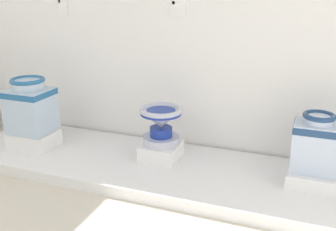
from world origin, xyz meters
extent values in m
cube|color=white|center=(2.15, 2.31, 0.04)|extent=(3.51, 0.97, 0.09)
cube|color=white|center=(0.95, 2.24, 0.16)|extent=(0.40, 0.30, 0.15)
cube|color=silver|center=(0.95, 2.24, 0.43)|extent=(0.36, 0.32, 0.39)
cube|color=#245E93|center=(0.95, 2.24, 0.59)|extent=(0.36, 0.33, 0.05)
cylinder|color=silver|center=(0.95, 2.24, 0.66)|extent=(0.27, 0.27, 0.08)
torus|color=#245E93|center=(0.95, 2.24, 0.70)|extent=(0.29, 0.29, 0.04)
cube|color=white|center=(2.12, 2.41, 0.16)|extent=(0.30, 0.33, 0.14)
cylinder|color=silver|center=(2.12, 2.41, 0.26)|extent=(0.30, 0.30, 0.07)
cylinder|color=navy|center=(2.12, 2.41, 0.33)|extent=(0.19, 0.19, 0.08)
cone|color=silver|center=(2.12, 2.41, 0.44)|extent=(0.34, 0.34, 0.15)
cylinder|color=navy|center=(2.12, 2.41, 0.50)|extent=(0.34, 0.34, 0.03)
torus|color=silver|center=(2.12, 2.41, 0.52)|extent=(0.35, 0.35, 0.04)
cylinder|color=navy|center=(2.12, 2.41, 0.51)|extent=(0.24, 0.24, 0.01)
cube|color=white|center=(3.32, 2.39, 0.14)|extent=(0.36, 0.35, 0.11)
cube|color=silver|center=(3.32, 2.39, 0.38)|extent=(0.32, 0.25, 0.36)
cube|color=navy|center=(3.32, 2.39, 0.52)|extent=(0.33, 0.26, 0.05)
cylinder|color=silver|center=(3.32, 2.39, 0.59)|extent=(0.20, 0.20, 0.06)
torus|color=navy|center=(3.32, 2.39, 0.61)|extent=(0.23, 0.23, 0.04)
cube|color=white|center=(0.98, 2.80, 1.29)|extent=(0.11, 0.01, 0.15)
cube|color=#5B9E4C|center=(0.94, 2.80, 1.33)|extent=(0.02, 0.01, 0.02)
cube|color=white|center=(2.12, 2.80, 1.30)|extent=(0.13, 0.01, 0.13)
cube|color=#386BAD|center=(2.08, 2.80, 1.34)|extent=(0.02, 0.01, 0.02)
camera|label=1|loc=(3.26, -0.43, 1.49)|focal=42.33mm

